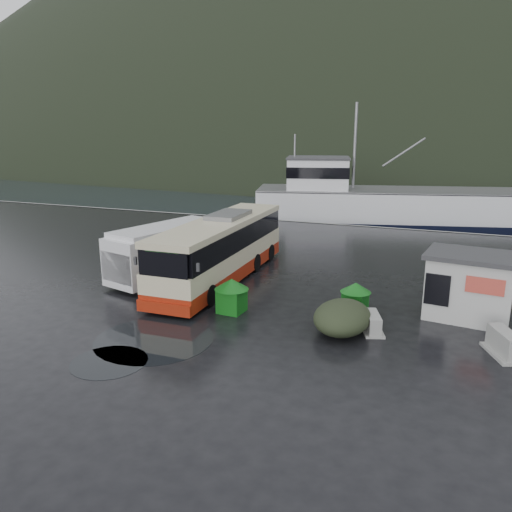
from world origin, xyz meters
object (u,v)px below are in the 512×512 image
at_px(white_van, 168,277).
at_px(coach_bus, 222,279).
at_px(jersey_barrier_b, 503,355).
at_px(ticket_kiosk, 466,317).
at_px(waste_bin_left, 232,312).
at_px(dome_tent, 342,332).
at_px(fishing_trawler, 387,212).
at_px(waste_bin_right, 355,312).
at_px(jersey_barrier_a, 372,331).

bearing_deg(white_van, coach_bus, 30.74).
xyz_separation_m(coach_bus, jersey_barrier_b, (12.94, -4.62, 0.00)).
bearing_deg(jersey_barrier_b, ticket_kiosk, 108.63).
bearing_deg(coach_bus, waste_bin_left, -61.14).
distance_m(coach_bus, ticket_kiosk, 11.88).
relative_size(dome_tent, fishing_trawler, 0.11).
bearing_deg(ticket_kiosk, coach_bus, -178.41).
distance_m(waste_bin_left, waste_bin_right, 5.28).
height_order(coach_bus, dome_tent, coach_bus).
bearing_deg(white_van, jersey_barrier_a, -2.22).
bearing_deg(waste_bin_left, ticket_kiosk, 17.38).
bearing_deg(waste_bin_left, white_van, 146.71).
xyz_separation_m(ticket_kiosk, jersey_barrier_a, (-3.43, -2.92, 0.00)).
xyz_separation_m(dome_tent, ticket_kiosk, (4.53, 3.37, 0.00)).
bearing_deg(fishing_trawler, coach_bus, -116.18).
bearing_deg(jersey_barrier_b, waste_bin_left, 177.70).
relative_size(white_van, jersey_barrier_a, 4.63).
height_order(coach_bus, fishing_trawler, fishing_trawler).
xyz_separation_m(white_van, dome_tent, (10.04, -3.84, 0.00)).
distance_m(white_van, jersey_barrier_a, 11.64).
relative_size(coach_bus, jersey_barrier_a, 8.17).
distance_m(jersey_barrier_a, jersey_barrier_b, 4.58).
bearing_deg(fishing_trawler, jersey_barrier_a, -98.21).
height_order(waste_bin_right, jersey_barrier_b, waste_bin_right).
bearing_deg(waste_bin_right, coach_bus, 162.53).
xyz_separation_m(coach_bus, jersey_barrier_a, (8.38, -4.18, 0.00)).
bearing_deg(waste_bin_left, coach_bus, 120.03).
bearing_deg(fishing_trawler, white_van, -121.53).
height_order(waste_bin_left, jersey_barrier_b, waste_bin_left).
xyz_separation_m(white_van, fishing_trawler, (8.16, 25.87, 0.00)).
height_order(coach_bus, jersey_barrier_b, coach_bus).
bearing_deg(waste_bin_left, waste_bin_right, 20.89).
xyz_separation_m(waste_bin_left, ticket_kiosk, (9.38, 2.94, 0.00)).
distance_m(coach_bus, white_van, 2.87).
distance_m(waste_bin_right, jersey_barrier_b, 6.04).
relative_size(white_van, fishing_trawler, 0.24).
relative_size(white_van, ticket_kiosk, 1.92).
bearing_deg(dome_tent, waste_bin_right, 88.06).
relative_size(jersey_barrier_a, fishing_trawler, 0.05).
height_order(waste_bin_left, dome_tent, waste_bin_left).
bearing_deg(jersey_barrier_a, jersey_barrier_b, -5.47).
bearing_deg(waste_bin_right, waste_bin_left, -159.11).
relative_size(waste_bin_right, jersey_barrier_b, 0.75).
bearing_deg(dome_tent, white_van, 159.09).
bearing_deg(white_van, dome_tent, -6.21).
height_order(white_van, jersey_barrier_a, white_van).
bearing_deg(dome_tent, ticket_kiosk, 36.62).
xyz_separation_m(coach_bus, waste_bin_left, (2.43, -4.20, 0.00)).
height_order(dome_tent, jersey_barrier_b, dome_tent).
xyz_separation_m(waste_bin_left, jersey_barrier_b, (10.52, -0.42, 0.00)).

